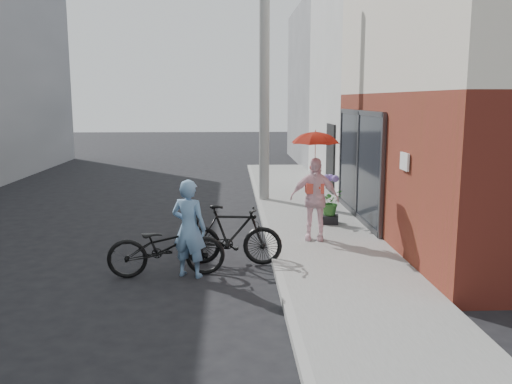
{
  "coord_description": "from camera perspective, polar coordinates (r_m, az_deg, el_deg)",
  "views": [
    {
      "loc": [
        0.18,
        -8.91,
        2.87
      ],
      "look_at": [
        0.66,
        1.42,
        1.1
      ],
      "focal_mm": 38.0,
      "sensor_mm": 36.0,
      "label": 1
    }
  ],
  "objects": [
    {
      "name": "officer",
      "position": [
        8.86,
        -7.06,
        -3.83
      ],
      "size": [
        0.69,
        0.57,
        1.61
      ],
      "primitive_type": "imported",
      "rotation": [
        0.0,
        0.0,
        2.77
      ],
      "color": "#6A93BC",
      "rests_on": "ground"
    },
    {
      "name": "utility_pole",
      "position": [
        14.95,
        0.89,
        12.13
      ],
      "size": [
        0.28,
        0.28,
        7.0
      ],
      "primitive_type": "cylinder",
      "color": "#9E9E99",
      "rests_on": "ground"
    },
    {
      "name": "planter",
      "position": [
        12.29,
        7.82,
        -2.86
      ],
      "size": [
        0.42,
        0.42,
        0.19
      ],
      "primitive_type": "cube",
      "rotation": [
        0.0,
        0.0,
        -0.19
      ],
      "color": "black",
      "rests_on": "sidewalk"
    },
    {
      "name": "curb",
      "position": [
        11.29,
        1.28,
        -4.7
      ],
      "size": [
        0.12,
        24.0,
        0.12
      ],
      "primitive_type": "cube",
      "color": "#9E9E99",
      "rests_on": "ground"
    },
    {
      "name": "kimono_woman",
      "position": [
        10.73,
        6.16,
        -0.72
      ],
      "size": [
        1.02,
        0.6,
        1.63
      ],
      "primitive_type": "imported",
      "rotation": [
        0.0,
        0.0,
        -0.22
      ],
      "color": "#FED5E0",
      "rests_on": "sidewalk"
    },
    {
      "name": "potted_plant",
      "position": [
        12.21,
        7.86,
        -1.06
      ],
      "size": [
        0.54,
        0.47,
        0.6
      ],
      "primitive_type": "imported",
      "color": "#37742E",
      "rests_on": "planter"
    },
    {
      "name": "ground",
      "position": [
        9.36,
        -3.68,
        -8.15
      ],
      "size": [
        80.0,
        80.0,
        0.0
      ],
      "primitive_type": "plane",
      "color": "black",
      "rests_on": "ground"
    },
    {
      "name": "sidewalk",
      "position": [
        11.43,
        7.11,
        -4.59
      ],
      "size": [
        2.2,
        24.0,
        0.12
      ],
      "primitive_type": "cube",
      "color": "gray",
      "rests_on": "ground"
    },
    {
      "name": "east_building_far",
      "position": [
        25.89,
        13.32,
        10.85
      ],
      "size": [
        8.0,
        8.0,
        7.0
      ],
      "primitive_type": "cube",
      "color": "slate",
      "rests_on": "ground"
    },
    {
      "name": "bike_left",
      "position": [
        9.0,
        -9.42,
        -5.67
      ],
      "size": [
        1.97,
        0.87,
        1.0
      ],
      "primitive_type": "imported",
      "rotation": [
        0.0,
        0.0,
        1.68
      ],
      "color": "black",
      "rests_on": "ground"
    },
    {
      "name": "bike_right",
      "position": [
        9.5,
        -2.57,
        -4.55
      ],
      "size": [
        1.81,
        0.68,
        1.06
      ],
      "primitive_type": "imported",
      "rotation": [
        0.0,
        0.0,
        1.47
      ],
      "color": "black",
      "rests_on": "ground"
    },
    {
      "name": "parasol",
      "position": [
        10.58,
        6.28,
        5.75
      ],
      "size": [
        0.9,
        0.9,
        0.79
      ],
      "primitive_type": "imported",
      "color": "red",
      "rests_on": "kimono_woman"
    },
    {
      "name": "plaster_building",
      "position": [
        19.25,
        19.1,
        11.07
      ],
      "size": [
        8.0,
        6.0,
        7.0
      ],
      "primitive_type": "cube",
      "color": "silver",
      "rests_on": "ground"
    }
  ]
}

